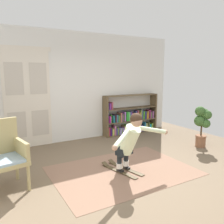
{
  "coord_description": "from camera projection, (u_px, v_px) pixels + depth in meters",
  "views": [
    {
      "loc": [
        -2.34,
        -3.32,
        1.83
      ],
      "look_at": [
        -0.05,
        0.66,
        1.05
      ],
      "focal_mm": 37.12,
      "sensor_mm": 36.0,
      "label": 1
    }
  ],
  "objects": [
    {
      "name": "bookshelf",
      "position": [
        130.0,
        119.0,
        7.03
      ],
      "size": [
        1.79,
        0.3,
        1.18
      ],
      "color": "brown",
      "rests_on": "ground"
    },
    {
      "name": "back_wall",
      "position": [
        78.0,
        87.0,
        6.27
      ],
      "size": [
        6.0,
        0.1,
        2.9
      ],
      "primitive_type": "cube",
      "color": "silver",
      "rests_on": "ground"
    },
    {
      "name": "skis_pair",
      "position": [
        121.0,
        169.0,
        4.4
      ],
      "size": [
        0.47,
        0.92,
        0.07
      ],
      "color": "#483A24",
      "rests_on": "rug"
    },
    {
      "name": "potted_plant",
      "position": [
        202.0,
        122.0,
        5.7
      ],
      "size": [
        0.39,
        0.36,
        1.02
      ],
      "color": "brown",
      "rests_on": "ground"
    },
    {
      "name": "rug",
      "position": [
        123.0,
        171.0,
        4.38
      ],
      "size": [
        2.58,
        1.85,
        0.01
      ],
      "primitive_type": "cube",
      "color": "#84614D",
      "rests_on": "ground"
    },
    {
      "name": "double_door",
      "position": [
        27.0,
        98.0,
        5.6
      ],
      "size": [
        1.22,
        0.05,
        2.45
      ],
      "color": "beige",
      "rests_on": "ground"
    },
    {
      "name": "person_skier",
      "position": [
        130.0,
        139.0,
        4.14
      ],
      "size": [
        1.42,
        0.79,
        1.07
      ],
      "color": "white",
      "rests_on": "skis_pair"
    },
    {
      "name": "ground_plane",
      "position": [
        132.0,
        173.0,
        4.29
      ],
      "size": [
        7.2,
        7.2,
        0.0
      ],
      "primitive_type": "plane",
      "color": "brown"
    },
    {
      "name": "wicker_chair",
      "position": [
        3.0,
        153.0,
        3.63
      ],
      "size": [
        0.7,
        0.7,
        1.1
      ],
      "color": "tan",
      "rests_on": "ground"
    }
  ]
}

